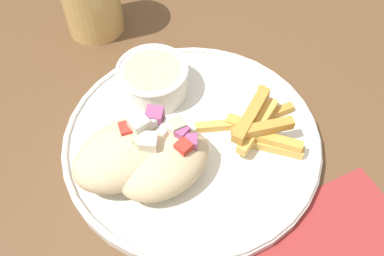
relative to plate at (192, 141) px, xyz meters
The scene contains 7 objects.
table 0.09m from the plate, 30.68° to the left, with size 1.23×1.23×0.72m.
napkin 0.17m from the plate, 83.63° to the right, with size 0.19×0.14×0.00m.
plate is the anchor object (origin of this frame).
pita_sandwich_near 0.06m from the plate, 164.43° to the right, with size 0.11×0.08×0.06m.
pita_sandwich_far 0.08m from the plate, 163.40° to the left, with size 0.14×0.10×0.07m.
fries_pile 0.08m from the plate, 38.18° to the right, with size 0.11×0.12×0.03m.
sauce_ramekin 0.09m from the plate, 79.05° to the left, with size 0.09×0.09×0.04m.
Camera 1 is at (-0.24, -0.23, 1.15)m, focal length 42.00 mm.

